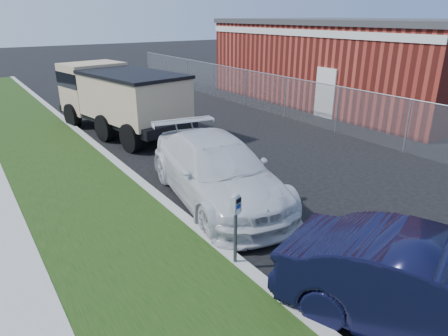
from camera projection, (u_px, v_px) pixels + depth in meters
ground at (294, 207)px, 9.73m from camera, size 120.00×120.00×0.00m
streetside at (33, 235)px, 8.35m from camera, size 6.12×50.00×0.15m
chainlink_fence at (286, 89)px, 17.82m from camera, size 0.06×30.06×30.00m
brick_building at (358, 60)px, 21.42m from camera, size 9.20×14.20×4.17m
parking_meter at (236, 214)px, 6.97m from camera, size 0.22×0.17×1.38m
white_wagon at (215, 170)px, 9.91m from camera, size 3.05×5.66×1.56m
navy_sedan at (440, 298)px, 5.48m from camera, size 3.06×4.79×1.49m
dump_truck at (118, 96)px, 15.60m from camera, size 3.51×6.74×2.52m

